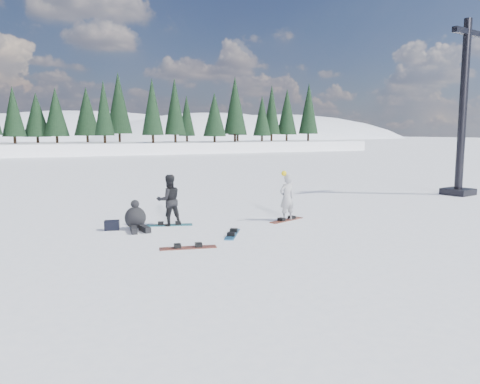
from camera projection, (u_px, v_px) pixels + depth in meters
name	position (u px, v px, depth m)	size (l,w,h in m)	color
ground	(267.00, 224.00, 15.57)	(420.00, 420.00, 0.00)	white
alpine_backdrop	(5.00, 176.00, 181.52)	(412.50, 227.00, 53.20)	white
lift_tower	(462.00, 125.00, 22.45)	(2.30, 1.46, 8.32)	black
snowboarder_woman	(287.00, 197.00, 16.14)	(0.63, 0.46, 1.75)	#B0AFB5
snowboarder_man	(169.00, 200.00, 15.28)	(0.82, 0.64, 1.68)	black
seated_rider	(136.00, 218.00, 14.71)	(0.68, 1.11, 0.94)	black
gear_bag	(112.00, 225.00, 14.67)	(0.45, 0.30, 0.30)	black
snowboard_woman	(287.00, 220.00, 16.25)	(1.50, 0.28, 0.03)	#953D20
snowboard_man	(169.00, 225.00, 15.39)	(1.50, 0.28, 0.03)	teal
snowboard_loose_a	(232.00, 234.00, 14.00)	(1.50, 0.28, 0.03)	#1A5B8F
snowboard_loose_b	(188.00, 248.00, 12.37)	(1.50, 0.28, 0.03)	maroon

